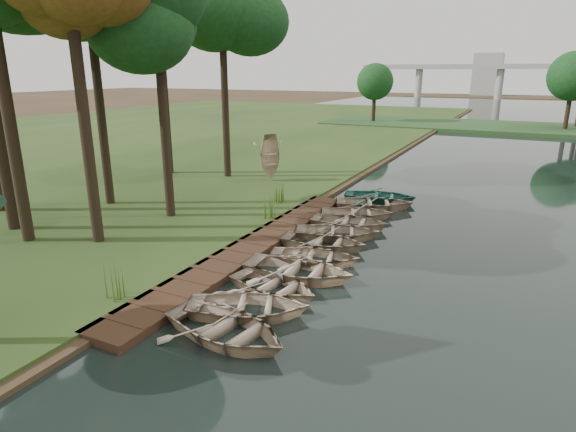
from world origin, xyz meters
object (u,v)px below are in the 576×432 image
at_px(rowboat_1, 248,304).
at_px(stored_rowboat, 270,176).
at_px(rowboat_2, 274,283).
at_px(boardwalk, 254,246).
at_px(rowboat_0, 226,326).

distance_m(rowboat_1, stored_rowboat, 16.95).
distance_m(rowboat_1, rowboat_2, 1.69).
height_order(boardwalk, rowboat_0, rowboat_0).
bearing_deg(rowboat_2, rowboat_0, -167.06).
bearing_deg(rowboat_2, stored_rowboat, 38.45).
distance_m(rowboat_2, stored_rowboat, 15.42).
height_order(boardwalk, stored_rowboat, stored_rowboat).
bearing_deg(boardwalk, rowboat_2, -50.77).
bearing_deg(rowboat_0, rowboat_1, 14.87).
height_order(rowboat_0, rowboat_2, rowboat_0).
height_order(boardwalk, rowboat_1, rowboat_1).
distance_m(boardwalk, rowboat_0, 6.74).
distance_m(boardwalk, stored_rowboat, 11.48).
height_order(rowboat_1, stored_rowboat, stored_rowboat).
bearing_deg(rowboat_2, rowboat_1, -168.48).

